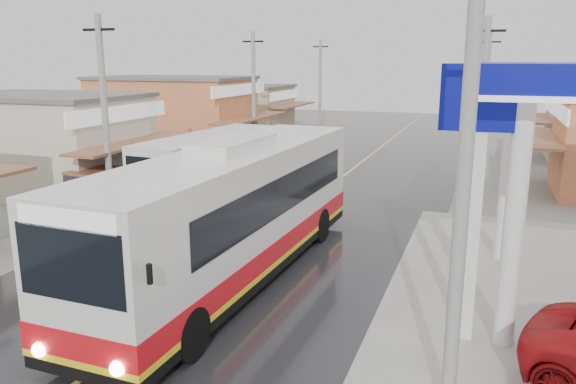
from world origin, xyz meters
name	(u,v)px	position (x,y,z in m)	size (l,w,h in m)	color
ground	(124,347)	(0.00, 0.00, 0.00)	(120.00, 120.00, 0.00)	slate
road	(317,197)	(0.00, 15.00, 0.01)	(12.00, 90.00, 0.02)	black
centre_line	(317,196)	(0.00, 15.00, 0.02)	(0.15, 90.00, 0.01)	#D8CC4C
shopfronts_left	(122,168)	(-13.00, 18.00, 0.00)	(11.00, 44.00, 5.20)	tan
utility_poles_left	(195,182)	(-7.00, 16.00, 0.00)	(1.60, 50.00, 8.00)	gray
utility_poles_right	(473,210)	(7.00, 15.00, 0.00)	(1.60, 36.00, 8.00)	gray
coach_bus	(236,213)	(0.64, 4.65, 1.98)	(3.37, 13.25, 4.11)	silver
second_bus	(210,165)	(-4.51, 12.99, 1.60)	(3.14, 9.12, 2.97)	silver
cyclist	(184,194)	(-4.92, 11.27, 0.61)	(1.05, 1.81, 1.85)	black
tricycle_near	(95,187)	(-8.19, 9.52, 1.02)	(1.78, 2.49, 1.79)	#26262D
tricycle_far	(150,169)	(-8.69, 14.44, 0.90)	(1.88, 2.19, 1.57)	#26262D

